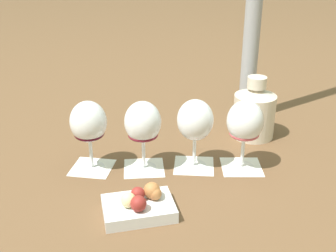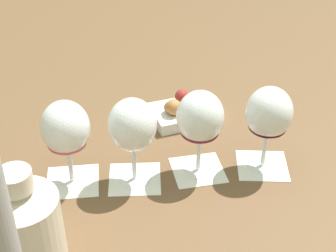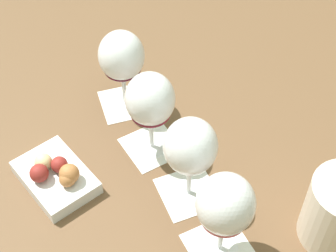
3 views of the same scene
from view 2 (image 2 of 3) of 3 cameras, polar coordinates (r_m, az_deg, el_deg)
The scene contains 11 objects.
ground_plane at distance 1.00m, azimuth 0.02°, elevation -5.47°, with size 8.00×8.00×0.00m, color brown.
tasting_card_0 at distance 1.00m, azimuth -10.53°, elevation -6.05°, with size 0.13×0.13×0.00m.
tasting_card_1 at distance 0.99m, azimuth -3.70°, elevation -5.85°, with size 0.12×0.12×0.00m.
tasting_card_2 at distance 1.01m, azimuth 3.34°, elevation -4.87°, with size 0.13×0.13×0.00m.
tasting_card_3 at distance 1.04m, azimuth 10.40°, elevation -4.31°, with size 0.12×0.11×0.00m.
wine_glass_0 at distance 0.93m, azimuth -11.27°, elevation -0.51°, with size 0.09×0.09×0.17m.
wine_glass_1 at distance 0.92m, azimuth -3.96°, elevation -0.27°, with size 0.09×0.09×0.17m.
wine_glass_2 at distance 0.94m, azimuth 3.57°, elevation 0.68°, with size 0.09×0.09×0.17m.
wine_glass_3 at distance 0.97m, azimuth 11.10°, elevation 1.11°, with size 0.09×0.09×0.17m.
ceramic_vase at distance 0.83m, azimuth -15.68°, elevation -10.35°, with size 0.12×0.12×0.18m.
snack_dish at distance 1.15m, azimuth 1.73°, elevation 1.74°, with size 0.18×0.17×0.06m.
Camera 2 is at (0.19, -0.75, 0.64)m, focal length 55.00 mm.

